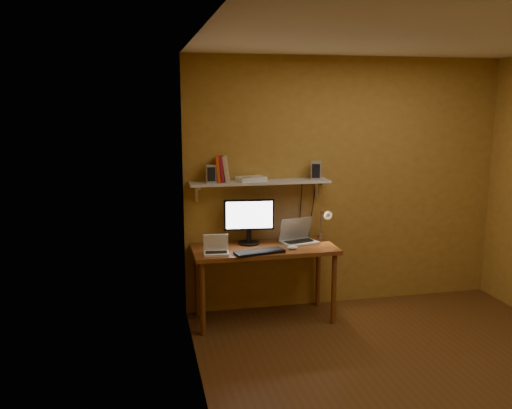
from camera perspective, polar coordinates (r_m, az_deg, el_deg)
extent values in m
cube|color=#563116|center=(4.78, 16.22, -16.57)|extent=(3.40, 3.20, 0.02)
cube|color=silver|center=(4.28, 18.16, 16.43)|extent=(3.40, 3.20, 0.02)
cube|color=#A88633|center=(5.77, 9.38, 2.22)|extent=(3.40, 0.02, 2.60)
cube|color=#A88633|center=(3.82, -5.91, -2.17)|extent=(0.02, 3.20, 2.60)
cube|color=brown|center=(5.31, 0.88, -4.71)|extent=(1.40, 0.60, 0.04)
cylinder|color=brown|center=(5.10, -5.64, -9.87)|extent=(0.05, 0.05, 0.71)
cylinder|color=brown|center=(5.38, 8.19, -8.80)|extent=(0.05, 0.05, 0.71)
cylinder|color=brown|center=(5.55, -6.22, -8.13)|extent=(0.05, 0.05, 0.71)
cylinder|color=brown|center=(5.81, 6.55, -7.26)|extent=(0.05, 0.05, 0.71)
cube|color=silver|center=(5.36, 0.44, 2.36)|extent=(1.40, 0.25, 0.02)
cube|color=silver|center=(5.38, -6.27, 1.23)|extent=(0.03, 0.03, 0.18)
cube|color=silver|center=(5.64, 6.36, 1.68)|extent=(0.03, 0.03, 0.18)
cylinder|color=black|center=(5.42, -0.75, -4.08)|extent=(0.23, 0.23, 0.02)
cube|color=black|center=(5.40, -0.75, -3.28)|extent=(0.05, 0.04, 0.15)
cube|color=black|center=(5.35, -0.75, -1.08)|extent=(0.50, 0.08, 0.31)
cube|color=white|center=(5.33, -0.72, -1.12)|extent=(0.46, 0.05, 0.27)
cube|color=gray|center=(5.45, 4.59, -3.99)|extent=(0.39, 0.32, 0.02)
cube|color=black|center=(5.45, 4.59, -3.88)|extent=(0.32, 0.20, 0.00)
cube|color=gray|center=(5.49, 4.17, -2.55)|extent=(0.36, 0.17, 0.23)
cube|color=#151541|center=(5.49, 4.17, -2.55)|extent=(0.31, 0.14, 0.20)
cube|color=white|center=(5.06, -4.20, -5.16)|extent=(0.25, 0.18, 0.02)
cube|color=black|center=(5.06, -4.21, -5.04)|extent=(0.21, 0.11, 0.00)
cube|color=white|center=(5.11, -4.25, -3.98)|extent=(0.24, 0.06, 0.16)
cube|color=black|center=(5.11, -4.25, -3.98)|extent=(0.21, 0.05, 0.14)
cube|color=black|center=(5.09, 0.36, -5.01)|extent=(0.49, 0.24, 0.03)
ellipsoid|color=white|center=(5.23, 3.86, -4.54)|extent=(0.11, 0.08, 0.04)
cube|color=silver|center=(5.71, 6.82, -3.56)|extent=(0.05, 0.06, 0.08)
cylinder|color=silver|center=(5.67, 6.86, -2.10)|extent=(0.02, 0.02, 0.28)
cylinder|color=silver|center=(5.57, 7.15, -0.87)|extent=(0.01, 0.16, 0.01)
cone|color=silver|center=(5.49, 7.43, -1.04)|extent=(0.09, 0.09, 0.09)
sphere|color=#FFE0A5|center=(5.47, 7.50, -1.08)|extent=(0.04, 0.04, 0.04)
cube|color=gray|center=(5.26, -4.77, 3.26)|extent=(0.10, 0.10, 0.17)
cube|color=gray|center=(5.50, 6.34, 3.60)|extent=(0.13, 0.13, 0.18)
cube|color=#DA4716|center=(5.29, -3.92, 3.74)|extent=(0.09, 0.18, 0.25)
cube|color=maroon|center=(5.30, -3.54, 3.75)|extent=(0.10, 0.18, 0.25)
cube|color=#C0B091|center=(5.30, -3.17, 3.76)|extent=(0.10, 0.18, 0.25)
cube|color=silver|center=(5.26, -0.97, 2.63)|extent=(0.09, 0.05, 0.05)
cylinder|color=black|center=(5.24, -0.94, 2.61)|extent=(0.04, 0.03, 0.03)
cube|color=white|center=(5.35, -0.51, 2.73)|extent=(0.31, 0.24, 0.05)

